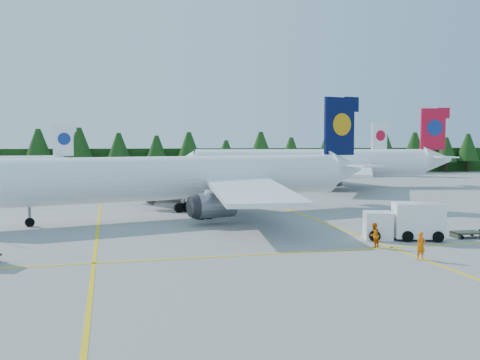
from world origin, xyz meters
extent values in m
plane|color=gray|center=(0.00, 0.00, 0.00)|extent=(320.00, 320.00, 0.00)
cube|color=yellow|center=(-14.00, 20.00, 0.01)|extent=(0.25, 120.00, 0.01)
cube|color=yellow|center=(6.00, 20.00, 0.01)|extent=(0.25, 120.00, 0.01)
cube|color=yellow|center=(0.00, -6.00, 0.01)|extent=(80.00, 0.25, 0.01)
cube|color=black|center=(0.00, 82.00, 3.00)|extent=(220.00, 4.00, 6.00)
cylinder|color=white|center=(-6.38, 13.29, 3.84)|extent=(36.22, 12.59, 4.26)
cube|color=#070D34|center=(12.79, 17.89, 9.16)|extent=(4.02, 1.31, 6.61)
cube|color=white|center=(-5.39, 22.85, 3.20)|extent=(13.80, 16.97, 1.21)
cylinder|color=gray|center=(-6.79, 19.55, 1.70)|extent=(4.04, 3.02, 2.24)
cube|color=white|center=(-1.16, 5.23, 3.20)|extent=(7.63, 16.43, 1.21)
cylinder|color=gray|center=(-3.91, 7.53, 1.70)|extent=(4.04, 3.02, 2.24)
cylinder|color=gray|center=(-19.77, 10.08, 0.91)|extent=(0.26, 0.26, 1.81)
cylinder|color=white|center=(19.29, 42.91, 4.00)|extent=(38.00, 10.02, 4.44)
cone|color=white|center=(-0.91, 45.96, 4.00)|extent=(3.74, 4.86, 4.44)
cube|color=red|center=(39.61, 39.84, 9.55)|extent=(4.23, 1.01, 6.89)
cube|color=white|center=(24.00, 51.74, 3.33)|extent=(9.30, 17.52, 1.26)
cylinder|color=gray|center=(21.35, 49.11, 1.78)|extent=(4.08, 2.87, 2.33)
cube|color=white|center=(21.18, 33.08, 3.33)|extent=(13.41, 17.88, 1.26)
cylinder|color=gray|center=(19.43, 36.37, 1.78)|extent=(4.08, 2.87, 2.33)
cylinder|color=gray|center=(5.11, 45.05, 0.94)|extent=(0.27, 0.27, 1.89)
cube|color=white|center=(-20.62, 59.41, 7.79)|extent=(3.46, 0.62, 5.62)
cylinder|color=white|center=(27.73, 68.71, 3.64)|extent=(34.60, 7.01, 4.04)
cone|color=white|center=(9.19, 67.10, 3.64)|extent=(3.17, 4.27, 4.04)
cube|color=white|center=(46.36, 70.33, 8.70)|extent=(3.86, 0.69, 6.27)
cylinder|color=gray|center=(14.71, 67.58, 0.81)|extent=(0.24, 0.24, 1.62)
cube|color=white|center=(6.68, -2.69, 1.04)|extent=(2.50, 2.50, 2.08)
cube|color=black|center=(6.68, -2.69, 1.54)|extent=(2.19, 2.32, 0.89)
cube|color=white|center=(9.50, -3.63, 1.49)|extent=(4.07, 3.19, 2.58)
cube|color=#323828|center=(13.64, -3.80, 0.40)|extent=(2.20, 1.41, 0.13)
imported|color=#FF6805|center=(5.74, -9.91, 0.89)|extent=(0.68, 0.48, 1.77)
imported|color=#DA5B04|center=(4.80, -5.64, 0.87)|extent=(1.06, 1.01, 1.74)
imported|color=#EA3E04|center=(10.35, 0.64, 0.95)|extent=(0.58, 0.82, 1.89)
camera|label=1|loc=(-13.09, -39.05, 7.29)|focal=40.00mm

